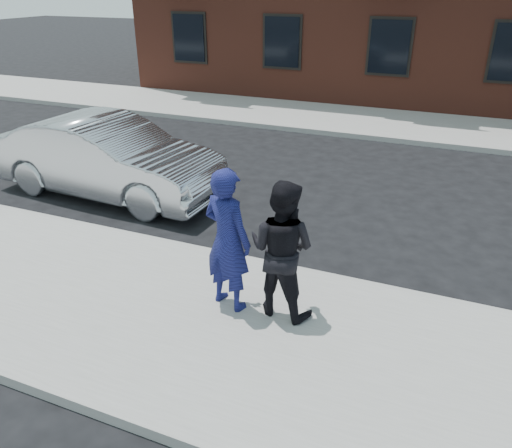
% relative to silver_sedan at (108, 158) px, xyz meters
% --- Properties ---
extents(ground, '(100.00, 100.00, 0.00)m').
position_rel_silver_sedan_xyz_m(ground, '(4.05, -3.20, -0.83)').
color(ground, black).
rests_on(ground, ground).
extents(near_sidewalk, '(50.00, 3.50, 0.15)m').
position_rel_silver_sedan_xyz_m(near_sidewalk, '(4.05, -3.45, -0.76)').
color(near_sidewalk, gray).
rests_on(near_sidewalk, ground).
extents(near_curb, '(50.00, 0.10, 0.15)m').
position_rel_silver_sedan_xyz_m(near_curb, '(4.05, -1.65, -0.76)').
color(near_curb, '#999691').
rests_on(near_curb, ground).
extents(far_sidewalk, '(50.00, 3.50, 0.15)m').
position_rel_silver_sedan_xyz_m(far_sidewalk, '(4.05, 8.05, -0.76)').
color(far_sidewalk, gray).
rests_on(far_sidewalk, ground).
extents(far_curb, '(50.00, 0.10, 0.15)m').
position_rel_silver_sedan_xyz_m(far_curb, '(4.05, 6.25, -0.76)').
color(far_curb, '#999691').
rests_on(far_curb, ground).
extents(silver_sedan, '(5.13, 2.00, 1.66)m').
position_rel_silver_sedan_xyz_m(silver_sedan, '(0.00, 0.00, 0.00)').
color(silver_sedan, '#B7BABF').
rests_on(silver_sedan, ground).
extents(man_hoodie, '(0.83, 0.66, 2.00)m').
position_rel_silver_sedan_xyz_m(man_hoodie, '(4.18, -2.92, 0.32)').
color(man_hoodie, navy).
rests_on(man_hoodie, near_sidewalk).
extents(man_peacoat, '(1.00, 0.82, 1.89)m').
position_rel_silver_sedan_xyz_m(man_peacoat, '(4.89, -2.79, 0.26)').
color(man_peacoat, black).
rests_on(man_peacoat, near_sidewalk).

